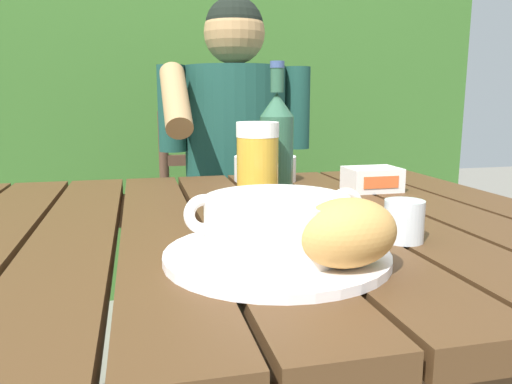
# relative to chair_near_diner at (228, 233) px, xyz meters

# --- Properties ---
(dining_table) EXTENTS (1.17, 0.96, 0.74)m
(dining_table) POSITION_rel_chair_near_diner_xyz_m (-0.15, -0.92, 0.19)
(dining_table) COLOR #4A3019
(dining_table) RESTS_ON ground_plane
(hedge_backdrop) EXTENTS (3.00, 0.85, 2.85)m
(hedge_backdrop) POSITION_rel_chair_near_diner_xyz_m (-0.24, 0.91, 0.81)
(hedge_backdrop) COLOR #346024
(hedge_backdrop) RESTS_ON ground_plane
(chair_near_diner) EXTENTS (0.46, 0.43, 0.89)m
(chair_near_diner) POSITION_rel_chair_near_diner_xyz_m (0.00, 0.00, 0.00)
(chair_near_diner) COLOR #4B3123
(chair_near_diner) RESTS_ON ground_plane
(person_eating) EXTENTS (0.48, 0.47, 1.25)m
(person_eating) POSITION_rel_chair_near_diner_xyz_m (-0.00, -0.19, 0.28)
(person_eating) COLOR #184137
(person_eating) RESTS_ON ground_plane
(serving_plate) EXTENTS (0.29, 0.29, 0.01)m
(serving_plate) POSITION_rel_chair_near_diner_xyz_m (-0.14, -1.14, 0.29)
(serving_plate) COLOR white
(serving_plate) RESTS_ON dining_table
(soup_bowl) EXTENTS (0.23, 0.18, 0.08)m
(soup_bowl) POSITION_rel_chair_near_diner_xyz_m (-0.14, -1.14, 0.33)
(soup_bowl) COLOR white
(soup_bowl) RESTS_ON serving_plate
(bread_roll) EXTENTS (0.15, 0.14, 0.08)m
(bread_roll) POSITION_rel_chair_near_diner_xyz_m (-0.08, -1.22, 0.33)
(bread_roll) COLOR #C68E48
(bread_roll) RESTS_ON serving_plate
(beer_glass) EXTENTS (0.07, 0.07, 0.17)m
(beer_glass) POSITION_rel_chair_near_diner_xyz_m (-0.11, -0.94, 0.37)
(beer_glass) COLOR gold
(beer_glass) RESTS_ON dining_table
(beer_bottle) EXTENTS (0.06, 0.06, 0.27)m
(beer_bottle) POSITION_rel_chair_near_diner_xyz_m (-0.06, -0.86, 0.39)
(beer_bottle) COLOR #2C573E
(beer_bottle) RESTS_ON dining_table
(water_glass_small) EXTENTS (0.06, 0.06, 0.06)m
(water_glass_small) POSITION_rel_chair_near_diner_xyz_m (0.06, -1.11, 0.31)
(water_glass_small) COLOR silver
(water_glass_small) RESTS_ON dining_table
(butter_tub) EXTENTS (0.12, 0.09, 0.05)m
(butter_tub) POSITION_rel_chair_near_diner_xyz_m (0.20, -0.73, 0.31)
(butter_tub) COLOR white
(butter_tub) RESTS_ON dining_table
(table_knife) EXTENTS (0.15, 0.05, 0.01)m
(table_knife) POSITION_rel_chair_near_diner_xyz_m (0.01, -1.09, 0.29)
(table_knife) COLOR silver
(table_knife) RESTS_ON dining_table
(diner_bowl) EXTENTS (0.15, 0.15, 0.06)m
(diner_bowl) POSITION_rel_chair_near_diner_xyz_m (0.00, -0.54, 0.31)
(diner_bowl) COLOR white
(diner_bowl) RESTS_ON dining_table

